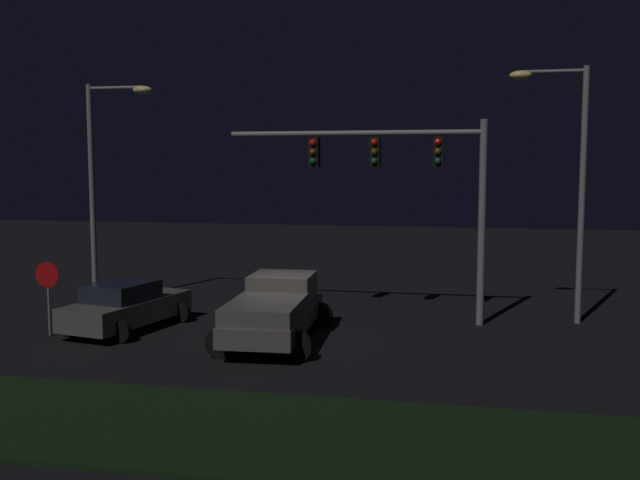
% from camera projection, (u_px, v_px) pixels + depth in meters
% --- Properties ---
extents(ground_plane, '(80.00, 80.00, 0.00)m').
position_uv_depth(ground_plane, '(283.00, 337.00, 21.21)').
color(ground_plane, black).
extents(grass_median, '(20.11, 4.28, 0.10)m').
position_uv_depth(grass_median, '(184.00, 426.00, 13.76)').
color(grass_median, black).
rests_on(grass_median, ground_plane).
extents(pickup_truck, '(3.05, 5.49, 1.80)m').
position_uv_depth(pickup_truck, '(276.00, 306.00, 20.70)').
color(pickup_truck, '#514C47').
rests_on(pickup_truck, ground_plane).
extents(car_sedan, '(3.06, 4.68, 1.51)m').
position_uv_depth(car_sedan, '(126.00, 306.00, 22.08)').
color(car_sedan, '#514C47').
rests_on(car_sedan, ground_plane).
extents(traffic_signal_gantry, '(8.32, 0.56, 6.50)m').
position_uv_depth(traffic_signal_gantry, '(405.00, 171.00, 22.80)').
color(traffic_signal_gantry, slate).
rests_on(traffic_signal_gantry, ground_plane).
extents(street_lamp_left, '(2.51, 0.44, 7.96)m').
position_uv_depth(street_lamp_left, '(104.00, 167.00, 25.70)').
color(street_lamp_left, slate).
rests_on(street_lamp_left, ground_plane).
extents(street_lamp_right, '(2.44, 0.44, 8.16)m').
position_uv_depth(street_lamp_right, '(567.00, 164.00, 22.65)').
color(street_lamp_right, slate).
rests_on(street_lamp_right, ground_plane).
extents(stop_sign, '(0.76, 0.08, 2.23)m').
position_uv_depth(stop_sign, '(48.00, 284.00, 21.16)').
color(stop_sign, slate).
rests_on(stop_sign, ground_plane).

